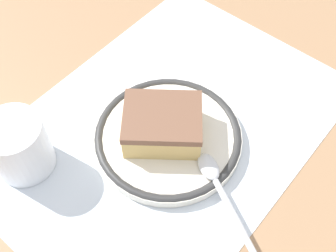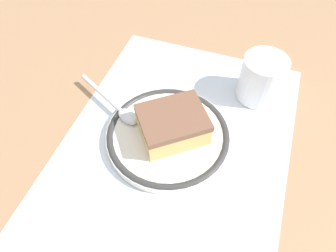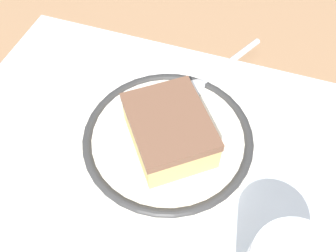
# 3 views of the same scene
# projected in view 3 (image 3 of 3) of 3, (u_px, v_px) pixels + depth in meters

# --- Properties ---
(ground_plane) EXTENTS (2.40, 2.40, 0.00)m
(ground_plane) POSITION_uv_depth(u_px,v_px,m) (151.00, 150.00, 0.42)
(ground_plane) COLOR #9E7551
(placemat) EXTENTS (0.48, 0.34, 0.00)m
(placemat) POSITION_uv_depth(u_px,v_px,m) (151.00, 150.00, 0.41)
(placemat) COLOR silver
(placemat) RESTS_ON ground_plane
(plate) EXTENTS (0.19, 0.19, 0.02)m
(plate) POSITION_uv_depth(u_px,v_px,m) (168.00, 139.00, 0.41)
(plate) COLOR silver
(plate) RESTS_ON placemat
(cake_slice) EXTENTS (0.12, 0.13, 0.04)m
(cake_slice) POSITION_uv_depth(u_px,v_px,m) (169.00, 130.00, 0.39)
(cake_slice) COLOR #DBB76B
(cake_slice) RESTS_ON plate
(spoon) EXTENTS (0.08, 0.14, 0.01)m
(spoon) POSITION_uv_depth(u_px,v_px,m) (208.00, 78.00, 0.45)
(spoon) COLOR silver
(spoon) RESTS_ON plate
(napkin) EXTENTS (0.16, 0.16, 0.00)m
(napkin) POSITION_uv_depth(u_px,v_px,m) (47.00, 116.00, 0.44)
(napkin) COLOR white
(napkin) RESTS_ON placemat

